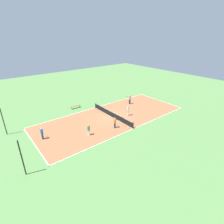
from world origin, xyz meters
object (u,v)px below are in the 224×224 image
object	(u,v)px
tennis_net	(112,114)
player_near_blue	(42,133)
tennis_ball_right_alley	(116,107)
fence_post_back_left	(22,158)
tennis_ball_left_sideline	(172,109)
fence_post_back_right	(4,122)
tennis_ball_midcourt	(67,124)
player_far_green	(89,129)
tennis_ball_near_net	(168,111)
player_near_white	(128,110)
player_center_orange	(115,122)
bench	(76,106)
player_baseline_gray	(130,99)

from	to	relation	value
tennis_net	player_near_blue	distance (m)	11.06
tennis_ball_right_alley	fence_post_back_left	world-z (taller)	fence_post_back_left
tennis_ball_left_sideline	tennis_ball_right_alley	size ratio (longest dim) A/B	1.00
fence_post_back_left	fence_post_back_right	distance (m)	9.42
tennis_ball_right_alley	tennis_ball_midcourt	size ratio (longest dim) A/B	1.00
player_far_green	fence_post_back_right	distance (m)	11.17
tennis_ball_near_net	tennis_ball_right_alley	world-z (taller)	same
player_near_white	player_center_orange	bearing A→B (deg)	167.67
bench	fence_post_back_left	distance (m)	16.54
fence_post_back_right	player_near_blue	bearing A→B (deg)	-141.10
bench	player_far_green	xyz separation A→B (m)	(-9.40, 3.00, 0.49)
bench	player_center_orange	distance (m)	10.13
tennis_ball_right_alley	fence_post_back_right	distance (m)	17.64
player_baseline_gray	fence_post_back_left	distance (m)	21.95
tennis_net	player_center_orange	distance (m)	3.63
tennis_ball_near_net	player_far_green	bearing A→B (deg)	82.27
player_near_white	player_far_green	bearing A→B (deg)	152.82
player_near_white	tennis_ball_right_alley	distance (m)	3.99
player_far_green	player_center_orange	distance (m)	4.01
player_center_orange	tennis_ball_near_net	bearing A→B (deg)	-71.02
player_far_green	tennis_ball_right_alley	distance (m)	10.19
tennis_ball_near_net	fence_post_back_right	world-z (taller)	fence_post_back_right
player_near_blue	tennis_ball_left_sideline	distance (m)	22.07
tennis_ball_midcourt	fence_post_back_left	bearing A→B (deg)	132.91
tennis_ball_left_sideline	tennis_ball_midcourt	bearing A→B (deg)	69.79
player_center_orange	fence_post_back_left	world-z (taller)	fence_post_back_left
tennis_net	player_center_orange	size ratio (longest dim) A/B	6.07
tennis_net	tennis_ball_near_net	size ratio (longest dim) A/B	144.34
player_far_green	tennis_ball_near_net	distance (m)	15.07
tennis_net	bench	distance (m)	7.59
tennis_ball_near_net	fence_post_back_right	xyz separation A→B (m)	(9.12, 23.47, 1.89)
player_center_orange	tennis_ball_midcourt	distance (m)	7.36
tennis_net	tennis_ball_right_alley	bearing A→B (deg)	-48.86
player_baseline_gray	fence_post_back_right	size ratio (longest dim) A/B	0.45
player_near_white	player_center_orange	xyz separation A→B (m)	(-1.82, 4.33, -0.12)
player_center_orange	player_baseline_gray	world-z (taller)	player_baseline_gray
fence_post_back_left	player_center_orange	bearing A→B (deg)	-82.46
bench	player_near_white	size ratio (longest dim) A/B	1.04
player_center_orange	player_near_blue	xyz separation A→B (m)	(3.54, 9.12, 0.01)
tennis_net	tennis_ball_near_net	distance (m)	10.06
tennis_ball_left_sideline	fence_post_back_right	size ratio (longest dim) A/B	0.02
player_near_white	tennis_ball_left_sideline	distance (m)	8.67
player_center_orange	bench	bearing A→B (deg)	31.51
player_baseline_gray	tennis_ball_right_alley	bearing A→B (deg)	61.37
bench	player_center_orange	xyz separation A→B (m)	(-10.07, -0.96, 0.55)
tennis_net	fence_post_back_left	bearing A→B (deg)	108.05
tennis_ball_midcourt	fence_post_back_right	bearing A→B (deg)	72.15
bench	player_near_blue	size ratio (longest dim) A/B	1.15
player_baseline_gray	fence_post_back_left	bearing A→B (deg)	83.39
player_near_blue	player_baseline_gray	bearing A→B (deg)	-77.47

